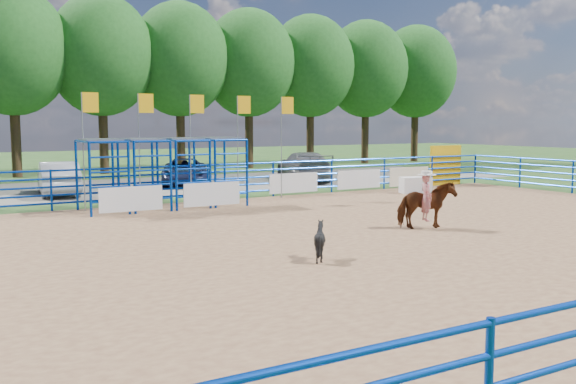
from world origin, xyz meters
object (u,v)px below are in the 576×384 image
at_px(calf, 320,241).
at_px(car_d, 304,166).
at_px(announcer_table, 416,185).
at_px(car_b, 58,178).
at_px(car_c, 185,172).
at_px(horse_and_rider, 426,201).

distance_m(calf, car_d, 20.15).
bearing_deg(announcer_table, calf, -139.95).
relative_size(announcer_table, car_b, 0.30).
bearing_deg(car_b, calf, 105.04).
relative_size(car_b, car_d, 0.82).
bearing_deg(car_c, car_b, -145.53).
distance_m(calf, car_b, 17.08).
height_order(calf, car_c, car_c).
bearing_deg(horse_and_rider, car_d, 71.09).
bearing_deg(calf, car_b, -4.04).
distance_m(calf, car_c, 18.73).
bearing_deg(car_d, horse_and_rider, 90.13).
distance_m(announcer_table, car_b, 15.69).
xyz_separation_m(horse_and_rider, car_d, (5.23, 15.26, -0.07)).
bearing_deg(car_b, car_c, -160.76).
height_order(horse_and_rider, car_c, horse_and_rider).
distance_m(announcer_table, calf, 14.82).
bearing_deg(car_d, car_c, 10.01).
height_order(calf, car_b, car_b).
height_order(announcer_table, horse_and_rider, horse_and_rider).
relative_size(calf, car_d, 0.16).
bearing_deg(announcer_table, horse_and_rider, -129.85).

